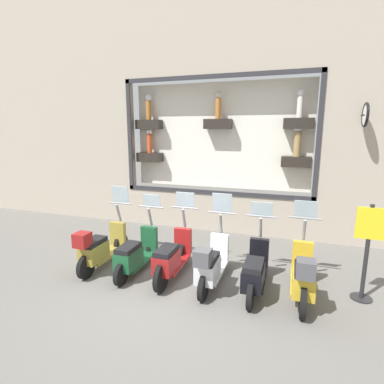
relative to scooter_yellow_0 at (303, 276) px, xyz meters
The scene contains 9 objects.
ground_plane 2.46m from the scooter_yellow_0, 96.25° to the left, with size 120.00×120.00×0.00m, color #66635E.
building_facade 5.87m from the scooter_yellow_0, 35.67° to the left, with size 1.20×36.00×9.18m.
scooter_yellow_0 is the anchor object (origin of this frame).
scooter_black_1 0.82m from the scooter_yellow_0, 86.54° to the left, with size 1.79×0.60×1.53m.
scooter_white_2 1.64m from the scooter_yellow_0, 90.38° to the left, with size 1.79×0.60×1.65m.
scooter_red_3 2.46m from the scooter_yellow_0, 88.62° to the left, with size 1.81×0.61×1.62m.
scooter_green_4 3.28m from the scooter_yellow_0, 89.16° to the left, with size 1.79×0.60×1.52m.
scooter_olive_5 4.10m from the scooter_yellow_0, 90.07° to the left, with size 1.80×0.61×1.66m.
shop_sign_post 1.18m from the scooter_yellow_0, 67.67° to the right, with size 0.36×0.45×1.73m.
Camera 1 is at (-4.85, -2.10, 2.93)m, focal length 28.00 mm.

